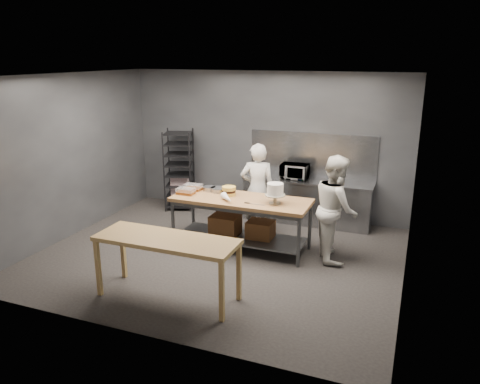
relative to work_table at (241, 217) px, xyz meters
The scene contains 16 objects.
ground 0.78m from the work_table, 114.82° to the right, with size 6.00×6.00×0.00m, color black.
back_wall 2.24m from the work_table, 96.23° to the left, with size 6.00×0.04×3.00m, color #4C4F54.
work_table is the anchor object (origin of this frame).
near_counter 2.07m from the work_table, 98.38° to the right, with size 2.00×0.70×0.90m.
back_counter 1.88m from the work_table, 65.41° to the left, with size 2.60×0.60×0.90m.
splashback_panel 2.29m from the work_table, 68.74° to the left, with size 2.60×0.02×0.90m, color slate.
speed_rack 2.66m from the work_table, 142.10° to the left, with size 0.78×0.81×1.75m.
chef_behind 0.81m from the work_table, 86.40° to the left, with size 0.64×0.42×1.76m, color silver.
chef_right 1.66m from the work_table, ahead, with size 0.86×0.67×1.77m, color silver.
microwave 1.84m from the work_table, 73.59° to the left, with size 0.54×0.37×0.30m, color black.
frosted_cake_stand 0.87m from the work_table, ahead, with size 0.34×0.34×0.35m.
layer_cake 0.50m from the work_table, 162.28° to the left, with size 0.24×0.24×0.16m.
cake_pans 0.74m from the work_table, 159.22° to the left, with size 0.45×0.30×0.07m.
piping_bag 0.51m from the work_table, 115.76° to the right, with size 0.12×0.12×0.38m, color white.
offset_spatula 0.52m from the work_table, 38.96° to the right, with size 0.36×0.02×0.02m.
pastry_clamshells 1.07m from the work_table, behind, with size 0.32×0.49×0.11m.
Camera 1 is at (3.03, -6.73, 3.31)m, focal length 35.00 mm.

